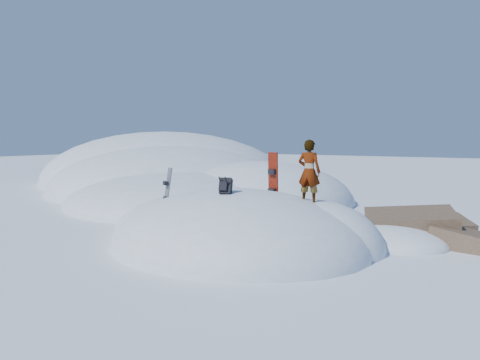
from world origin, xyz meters
The scene contains 9 objects.
ground centered at (0.00, 0.00, 0.00)m, with size 120.00×120.00×0.00m, color white.
snow_mound centered at (-0.17, 0.24, 0.00)m, with size 8.00×6.00×3.00m.
snow_ridge centered at (-10.43, 9.85, 0.00)m, with size 21.50×18.50×6.40m.
rock_outcrop centered at (3.72, 3.01, 0.01)m, with size 4.68×4.41×1.68m.
snowboard_red centered at (0.56, 0.88, 1.60)m, with size 0.33×0.23×1.72m.
snowboard_dark centered at (-2.35, -0.07, 1.27)m, with size 0.36×0.36×1.45m.
backpack centered at (0.04, -0.63, 1.64)m, with size 0.39×0.45×0.49m.
gear_pile centered at (-2.36, -0.84, 0.13)m, with size 1.01×0.90×0.26m.
person centered at (1.72, 0.61, 1.99)m, with size 0.58×0.38×1.60m, color slate.
Camera 1 is at (6.40, -10.15, 2.84)m, focal length 35.00 mm.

